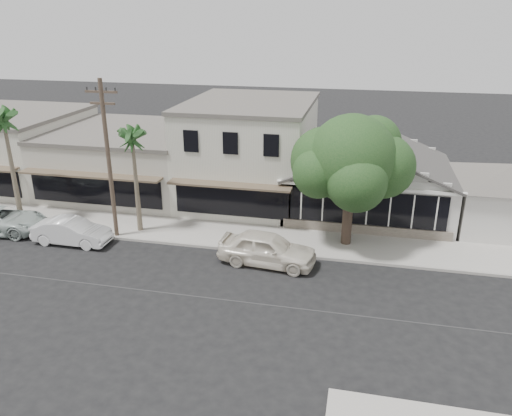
% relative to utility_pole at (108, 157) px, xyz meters
% --- Properties ---
extents(ground, '(140.00, 140.00, 0.00)m').
position_rel_utility_pole_xyz_m(ground, '(9.00, -5.20, -4.79)').
color(ground, black).
rests_on(ground, ground).
extents(sidewalk_north, '(90.00, 3.50, 0.15)m').
position_rel_utility_pole_xyz_m(sidewalk_north, '(1.00, 1.55, -4.71)').
color(sidewalk_north, '#9E9991').
rests_on(sidewalk_north, ground).
extents(corner_shop, '(10.40, 8.60, 5.10)m').
position_rel_utility_pole_xyz_m(corner_shop, '(14.00, 7.27, -2.17)').
color(corner_shop, beige).
rests_on(corner_shop, ground).
extents(side_cottage, '(6.00, 6.00, 3.00)m').
position_rel_utility_pole_xyz_m(side_cottage, '(22.20, 6.30, -3.29)').
color(side_cottage, beige).
rests_on(side_cottage, ground).
extents(row_building_near, '(8.00, 10.00, 6.50)m').
position_rel_utility_pole_xyz_m(row_building_near, '(6.00, 8.30, -1.54)').
color(row_building_near, beige).
rests_on(row_building_near, ground).
extents(row_building_midnear, '(10.00, 10.00, 4.20)m').
position_rel_utility_pole_xyz_m(row_building_midnear, '(-3.00, 8.30, -2.69)').
color(row_building_midnear, '#B6B1A3').
rests_on(row_building_midnear, ground).
extents(row_building_midfar, '(11.00, 10.00, 5.00)m').
position_rel_utility_pole_xyz_m(row_building_midfar, '(-13.50, 8.30, -2.29)').
color(row_building_midfar, beige).
rests_on(row_building_midfar, ground).
extents(utility_pole, '(1.80, 0.24, 9.00)m').
position_rel_utility_pole_xyz_m(utility_pole, '(0.00, 0.00, 0.00)').
color(utility_pole, brown).
rests_on(utility_pole, ground).
extents(car_0, '(5.21, 2.52, 1.72)m').
position_rel_utility_pole_xyz_m(car_0, '(9.11, -1.33, -3.93)').
color(car_0, silver).
rests_on(car_0, ground).
extents(car_1, '(4.39, 1.55, 1.44)m').
position_rel_utility_pole_xyz_m(car_1, '(-2.05, -1.25, -4.07)').
color(car_1, white).
rests_on(car_1, ground).
extents(car_2, '(5.60, 3.02, 1.49)m').
position_rel_utility_pole_xyz_m(car_2, '(-7.05, -0.72, -4.04)').
color(car_2, '#B0BDB8').
rests_on(car_2, ground).
extents(shade_tree, '(6.62, 5.99, 7.35)m').
position_rel_utility_pole_xyz_m(shade_tree, '(12.91, 1.99, 0.05)').
color(shade_tree, '#46342A').
rests_on(shade_tree, ground).
extents(palm_east, '(2.39, 2.39, 6.62)m').
position_rel_utility_pole_xyz_m(palm_east, '(1.00, 1.01, 0.87)').
color(palm_east, '#726651').
rests_on(palm_east, ground).
extents(palm_mid, '(2.85, 2.85, 7.50)m').
position_rel_utility_pole_xyz_m(palm_mid, '(-6.58, 0.50, 1.65)').
color(palm_mid, '#726651').
rests_on(palm_mid, ground).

